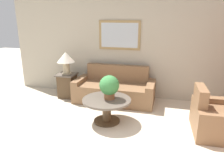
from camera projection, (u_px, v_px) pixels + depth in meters
wall_back at (136, 47)px, 5.51m from camera, size 6.83×0.09×2.60m
couch_main at (115, 90)px, 5.45m from camera, size 1.96×0.85×0.87m
armchair at (217, 119)px, 3.94m from camera, size 0.93×1.01×0.87m
coffee_table at (107, 105)px, 4.35m from camera, size 0.97×0.97×0.49m
side_table at (67, 85)px, 5.73m from camera, size 0.48×0.48×0.63m
table_lamp at (66, 59)px, 5.52m from camera, size 0.45×0.45×0.57m
potted_plant_on_table at (109, 86)px, 4.26m from camera, size 0.39×0.39×0.48m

